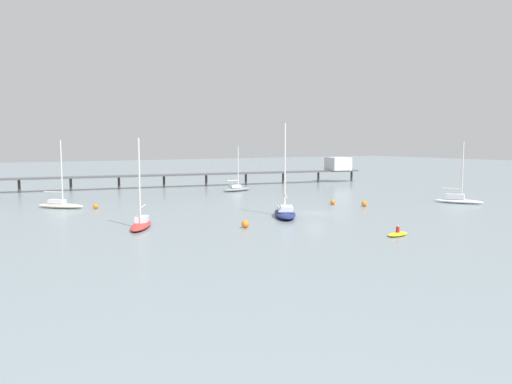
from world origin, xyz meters
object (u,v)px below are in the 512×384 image
at_px(pier, 261,169).
at_px(sailboat_navy, 285,212).
at_px(sailboat_red, 141,222).
at_px(sailboat_cream, 60,204).
at_px(dinghy_yellow, 398,234).
at_px(mooring_buoy_near, 96,206).
at_px(mooring_buoy_inner, 364,204).
at_px(sailboat_white, 458,199).
at_px(sailboat_gray, 237,188).
at_px(mooring_buoy_far, 333,202).
at_px(mooring_buoy_outer, 245,224).

bearing_deg(pier, sailboat_navy, -117.50).
height_order(sailboat_red, sailboat_cream, sailboat_red).
relative_size(sailboat_cream, dinghy_yellow, 3.04).
xyz_separation_m(sailboat_red, mooring_buoy_near, (-0.70, 18.87, -0.25)).
bearing_deg(sailboat_navy, mooring_buoy_inner, 9.07).
xyz_separation_m(sailboat_red, sailboat_navy, (18.53, -1.35, 0.06)).
bearing_deg(sailboat_white, pier, 100.77).
distance_m(pier, dinghy_yellow, 63.60).
height_order(sailboat_gray, mooring_buoy_inner, sailboat_gray).
height_order(pier, sailboat_red, sailboat_red).
distance_m(pier, sailboat_red, 59.01).
bearing_deg(sailboat_red, sailboat_gray, 47.17).
height_order(sailboat_cream, dinghy_yellow, sailboat_cream).
relative_size(sailboat_navy, dinghy_yellow, 3.70).
bearing_deg(sailboat_gray, sailboat_navy, -107.74).
relative_size(sailboat_red, mooring_buoy_near, 13.73).
distance_m(pier, mooring_buoy_far, 38.08).
height_order(sailboat_red, mooring_buoy_outer, sailboat_red).
bearing_deg(dinghy_yellow, mooring_buoy_near, 120.67).
xyz_separation_m(dinghy_yellow, mooring_buoy_near, (-21.95, 37.02, 0.16)).
distance_m(sailboat_white, sailboat_gray, 40.34).
distance_m(sailboat_white, dinghy_yellow, 32.22).
relative_size(sailboat_gray, mooring_buoy_far, 11.37).
bearing_deg(mooring_buoy_outer, sailboat_gray, 63.10).
relative_size(sailboat_red, mooring_buoy_inner, 11.90).
bearing_deg(sailboat_white, sailboat_red, 176.23).
xyz_separation_m(sailboat_cream, mooring_buoy_far, (36.86, -16.74, -0.26)).
height_order(mooring_buoy_far, mooring_buoy_near, mooring_buoy_far).
relative_size(sailboat_red, dinghy_yellow, 3.10).
height_order(sailboat_red, dinghy_yellow, sailboat_red).
bearing_deg(mooring_buoy_outer, sailboat_red, 148.65).
relative_size(sailboat_white, mooring_buoy_inner, 11.44).
bearing_deg(sailboat_red, pier, 45.67).
relative_size(sailboat_white, mooring_buoy_outer, 11.11).
bearing_deg(sailboat_white, mooring_buoy_far, 154.30).
distance_m(sailboat_navy, mooring_buoy_near, 27.90).
relative_size(dinghy_yellow, mooring_buoy_near, 4.42).
bearing_deg(pier, mooring_buoy_far, -104.24).
height_order(sailboat_gray, dinghy_yellow, sailboat_gray).
distance_m(sailboat_navy, mooring_buoy_far, 14.92).
relative_size(pier, sailboat_cream, 8.52).
height_order(sailboat_white, sailboat_red, sailboat_red).
bearing_deg(mooring_buoy_inner, sailboat_red, -178.02).
xyz_separation_m(sailboat_cream, mooring_buoy_inner, (39.48, -20.92, -0.22)).
relative_size(mooring_buoy_outer, mooring_buoy_inner, 1.03).
xyz_separation_m(sailboat_gray, mooring_buoy_far, (2.89, -25.86, -0.21)).
distance_m(sailboat_cream, mooring_buoy_far, 40.49).
relative_size(sailboat_navy, mooring_buoy_near, 16.37).
bearing_deg(pier, dinghy_yellow, -108.29).
bearing_deg(sailboat_red, mooring_buoy_outer, -31.35).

